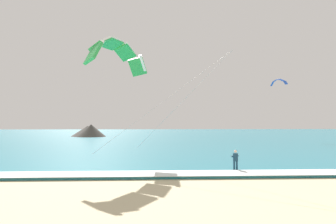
{
  "coord_description": "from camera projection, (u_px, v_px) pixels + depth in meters",
  "views": [
    {
      "loc": [
        -10.49,
        -7.82,
        3.85
      ],
      "look_at": [
        -9.31,
        16.51,
        4.6
      ],
      "focal_mm": 32.62,
      "sensor_mm": 36.0,
      "label": 1
    }
  ],
  "objects": [
    {
      "name": "surf_foam",
      "position": [
        301.0,
        172.0,
        21.69
      ],
      "size": [
        200.0,
        2.34,
        0.04
      ],
      "primitive_type": "cube",
      "color": "white",
      "rests_on": "sea"
    },
    {
      "name": "kite_primary",
      "position": [
        116.0,
        52.0,
        28.16
      ],
      "size": [
        11.95,
        8.56,
        10.33
      ],
      "color": "green"
    },
    {
      "name": "kitesurfer",
      "position": [
        235.0,
        160.0,
        23.0
      ],
      "size": [
        0.55,
        0.54,
        1.69
      ],
      "color": "#143347",
      "rests_on": "ground"
    },
    {
      "name": "kite_distant",
      "position": [
        278.0,
        81.0,
        60.94
      ],
      "size": [
        2.53,
        3.36,
        1.33
      ],
      "color": "blue"
    },
    {
      "name": "headland_left",
      "position": [
        89.0,
        132.0,
        73.76
      ],
      "size": [
        9.23,
        9.96,
        3.15
      ],
      "color": "#56514C",
      "rests_on": "ground"
    },
    {
      "name": "sea",
      "position": [
        193.0,
        136.0,
        80.59
      ],
      "size": [
        200.0,
        120.0,
        0.2
      ],
      "primitive_type": "cube",
      "color": "teal",
      "rests_on": "ground"
    },
    {
      "name": "surfboard",
      "position": [
        236.0,
        172.0,
        22.96
      ],
      "size": [
        0.54,
        1.43,
        0.09
      ],
      "color": "#239EC6",
      "rests_on": "ground"
    }
  ]
}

